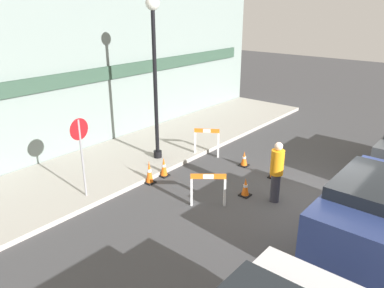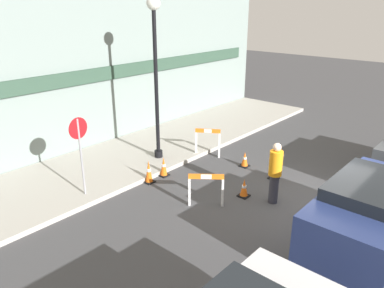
% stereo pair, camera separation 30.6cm
% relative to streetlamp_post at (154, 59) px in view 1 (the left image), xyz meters
% --- Properties ---
extents(ground_plane, '(60.00, 60.00, 0.00)m').
position_rel_streetlamp_post_xyz_m(ground_plane, '(0.54, -5.43, -3.57)').
color(ground_plane, '#424244').
extents(sidewalk_slab, '(18.00, 3.67, 0.14)m').
position_rel_streetlamp_post_xyz_m(sidewalk_slab, '(0.54, 0.90, -3.50)').
color(sidewalk_slab, '#ADA89E').
rests_on(sidewalk_slab, ground_plane).
extents(storefront_facade, '(18.00, 0.22, 5.50)m').
position_rel_streetlamp_post_xyz_m(storefront_facade, '(0.54, 2.81, -0.82)').
color(storefront_facade, gray).
rests_on(storefront_facade, ground_plane).
extents(streetlamp_post, '(0.44, 0.44, 5.35)m').
position_rel_streetlamp_post_xyz_m(streetlamp_post, '(0.00, 0.00, 0.00)').
color(streetlamp_post, black).
rests_on(streetlamp_post, sidewalk_slab).
extents(stop_sign, '(0.60, 0.09, 2.28)m').
position_rel_streetlamp_post_xyz_m(stop_sign, '(-3.32, -0.43, -1.90)').
color(stop_sign, gray).
rests_on(stop_sign, sidewalk_slab).
extents(barricade_0, '(0.71, 0.84, 0.96)m').
position_rel_streetlamp_post_xyz_m(barricade_0, '(-1.33, -3.27, -3.04)').
color(barricade_0, white).
rests_on(barricade_0, ground_plane).
extents(barricade_1, '(0.61, 0.83, 1.07)m').
position_rel_streetlamp_post_xyz_m(barricade_1, '(1.43, -1.08, -2.99)').
color(barricade_1, white).
rests_on(barricade_1, ground_plane).
extents(traffic_cone_0, '(0.30, 0.30, 0.53)m').
position_rel_streetlamp_post_xyz_m(traffic_cone_0, '(1.59, -2.59, -3.32)').
color(traffic_cone_0, black).
rests_on(traffic_cone_0, ground_plane).
extents(traffic_cone_1, '(0.30, 0.30, 0.64)m').
position_rel_streetlamp_post_xyz_m(traffic_cone_1, '(-0.76, -1.03, -3.26)').
color(traffic_cone_1, black).
rests_on(traffic_cone_1, ground_plane).
extents(traffic_cone_2, '(0.30, 0.30, 0.55)m').
position_rel_streetlamp_post_xyz_m(traffic_cone_2, '(-0.21, -3.77, -3.31)').
color(traffic_cone_2, black).
rests_on(traffic_cone_2, ground_plane).
extents(traffic_cone_3, '(0.30, 0.30, 0.74)m').
position_rel_streetlamp_post_xyz_m(traffic_cone_3, '(-1.41, -1.03, -3.21)').
color(traffic_cone_3, black).
rests_on(traffic_cone_3, ground_plane).
extents(traffic_cone_4, '(0.30, 0.30, 0.58)m').
position_rel_streetlamp_post_xyz_m(traffic_cone_4, '(1.40, -3.84, -3.30)').
color(traffic_cone_4, black).
rests_on(traffic_cone_4, ground_plane).
extents(person_worker, '(0.36, 0.36, 1.78)m').
position_rel_streetlamp_post_xyz_m(person_worker, '(0.05, -4.58, -2.62)').
color(person_worker, '#33333D').
rests_on(person_worker, ground_plane).
extents(parked_car_1, '(3.90, 1.90, 1.78)m').
position_rel_streetlamp_post_xyz_m(parked_car_1, '(-0.64, -7.27, -2.58)').
color(parked_car_1, navy).
rests_on(parked_car_1, ground_plane).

